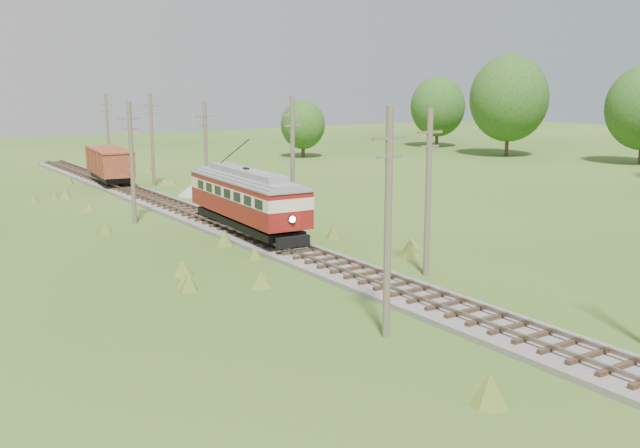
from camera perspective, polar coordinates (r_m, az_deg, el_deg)
railbed_main at (r=48.65m, az=-7.23°, el=-0.28°), size 3.60×96.00×0.57m
streetcar at (r=45.98m, az=-5.89°, el=2.24°), size 3.81×12.85×5.83m
gondola at (r=71.95m, az=-16.48°, el=4.68°), size 3.92×9.37×3.02m
gravel_pile at (r=64.11m, az=-9.85°, el=2.73°), size 3.16×3.36×1.15m
utility_pole_r_2 at (r=36.64m, az=8.65°, el=2.62°), size 1.60×0.30×8.60m
utility_pole_r_3 at (r=46.90m, az=-2.20°, el=4.85°), size 1.60×0.30×9.00m
utility_pole_r_4 at (r=58.27m, az=-9.11°, el=5.67°), size 1.60×0.30×8.40m
utility_pole_r_5 at (r=70.37m, az=-13.29°, el=6.65°), size 1.60×0.30×8.90m
utility_pole_r_6 at (r=82.59m, az=-16.62°, el=7.05°), size 1.60×0.30×8.70m
utility_pole_l_a at (r=27.29m, az=5.46°, el=0.19°), size 1.60×0.30×9.00m
utility_pole_l_b at (r=51.79m, az=-14.82°, el=4.87°), size 1.60×0.30×8.60m
tree_right_4 at (r=100.53m, az=14.89°, el=9.67°), size 10.50×10.50×13.53m
tree_right_5 at (r=113.19m, az=9.40°, el=9.24°), size 8.40×8.40×10.82m
tree_mid_b at (r=95.74m, az=-1.37°, el=7.94°), size 5.88×5.88×7.57m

